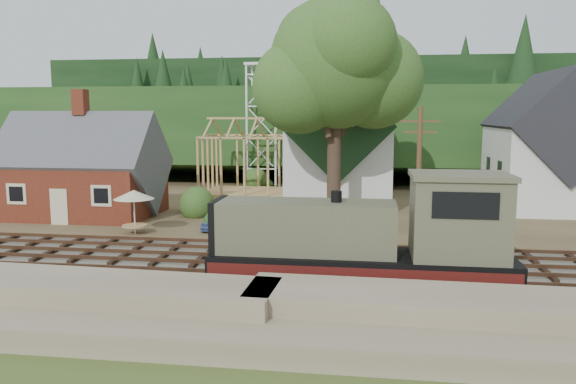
# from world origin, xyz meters

# --- Properties ---
(ground) EXTENTS (140.00, 140.00, 0.00)m
(ground) POSITION_xyz_m (0.00, 0.00, 0.00)
(ground) COLOR #384C1E
(ground) RESTS_ON ground
(embankment) EXTENTS (64.00, 5.00, 1.60)m
(embankment) POSITION_xyz_m (0.00, -8.50, 0.00)
(embankment) COLOR #7F7259
(embankment) RESTS_ON ground
(railroad_bed) EXTENTS (64.00, 11.00, 0.16)m
(railroad_bed) POSITION_xyz_m (0.00, 0.00, 0.08)
(railroad_bed) COLOR #726B5B
(railroad_bed) RESTS_ON ground
(village_flat) EXTENTS (64.00, 26.00, 0.30)m
(village_flat) POSITION_xyz_m (0.00, 18.00, 0.15)
(village_flat) COLOR brown
(village_flat) RESTS_ON ground
(hillside) EXTENTS (70.00, 28.96, 12.74)m
(hillside) POSITION_xyz_m (0.00, 42.00, 0.00)
(hillside) COLOR #1E3F19
(hillside) RESTS_ON ground
(ridge) EXTENTS (80.00, 20.00, 12.00)m
(ridge) POSITION_xyz_m (0.00, 58.00, 0.00)
(ridge) COLOR black
(ridge) RESTS_ON ground
(depot) EXTENTS (10.80, 7.41, 9.00)m
(depot) POSITION_xyz_m (-16.00, 11.00, 3.21)
(depot) COLOR #541F13
(depot) RESTS_ON village_flat
(church) EXTENTS (8.40, 15.17, 13.00)m
(church) POSITION_xyz_m (2.00, 19.68, 5.18)
(church) COLOR silver
(church) RESTS_ON village_flat
(farmhouse) EXTENTS (8.40, 10.80, 10.60)m
(farmhouse) POSITION_xyz_m (18.00, 19.00, 4.87)
(farmhouse) COLOR silver
(farmhouse) RESTS_ON village_flat
(timber_frame) EXTENTS (8.20, 6.20, 6.99)m
(timber_frame) POSITION_xyz_m (-6.00, 22.00, 3.27)
(timber_frame) COLOR tan
(timber_frame) RESTS_ON village_flat
(lattice_tower) EXTENTS (3.20, 3.20, 12.12)m
(lattice_tower) POSITION_xyz_m (-6.00, 28.00, 10.03)
(lattice_tower) COLOR silver
(lattice_tower) RESTS_ON village_flat
(big_tree) EXTENTS (10.90, 8.40, 14.70)m
(big_tree) POSITION_xyz_m (2.17, 10.08, 10.22)
(big_tree) COLOR #38281E
(big_tree) RESTS_ON village_flat
(telegraph_pole_near) EXTENTS (2.20, 0.28, 8.00)m
(telegraph_pole_near) POSITION_xyz_m (7.00, 5.20, 4.25)
(telegraph_pole_near) COLOR #4C331E
(telegraph_pole_near) RESTS_ON ground
(locomotive) EXTENTS (12.66, 3.16, 5.04)m
(locomotive) POSITION_xyz_m (4.42, -3.00, 2.22)
(locomotive) COLOR black
(locomotive) RESTS_ON railroad_bed
(car_blue) EXTENTS (1.46, 3.63, 1.24)m
(car_blue) POSITION_xyz_m (-5.30, 7.76, 0.92)
(car_blue) COLOR #5675B8
(car_blue) RESTS_ON village_flat
(patio_set) EXTENTS (2.43, 2.43, 2.71)m
(patio_set) POSITION_xyz_m (-9.90, 5.50, 2.60)
(patio_set) COLOR silver
(patio_set) RESTS_ON village_flat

